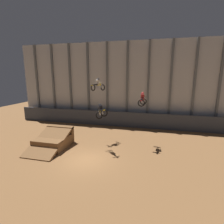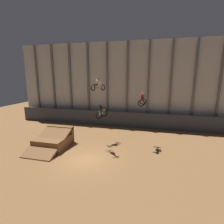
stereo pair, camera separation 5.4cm
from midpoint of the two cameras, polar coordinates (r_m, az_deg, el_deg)
The scene contains 7 objects.
ground_plane at distance 16.30m, azimuth -8.18°, elevation -15.27°, with size 60.00×60.00×0.00m, color brown.
arena_back_wall at distance 26.43m, azimuth 1.82°, elevation 9.08°, with size 32.00×0.40×12.21m.
lower_barrier at distance 25.82m, azimuth 1.07°, elevation -2.25°, with size 31.36×0.20×2.19m.
dirt_ramp at distance 19.79m, azimuth -18.32°, elevation -8.65°, with size 3.11×4.91×1.99m.
rider_bike_left_air at distance 19.98m, azimuth -4.54°, elevation 8.62°, with size 1.43×1.70×1.45m.
rider_bike_center_air at distance 17.26m, azimuth -3.50°, elevation 0.00°, with size 1.63×1.75×1.65m.
rider_bike_right_air at distance 18.45m, azimuth 9.95°, elevation 3.87°, with size 0.82×1.76×1.46m.
Camera 2 is at (5.73, -13.34, 7.41)m, focal length 28.00 mm.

